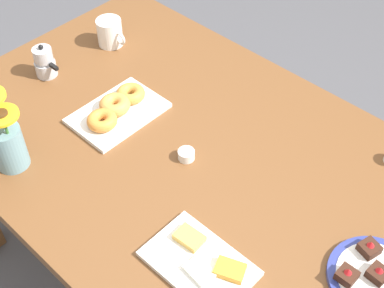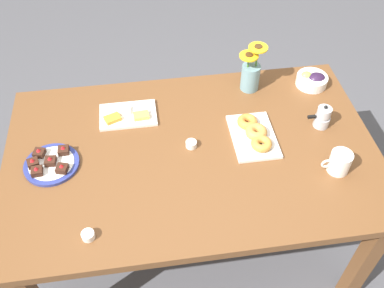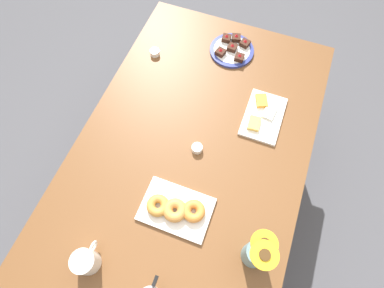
{
  "view_description": "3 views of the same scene",
  "coord_description": "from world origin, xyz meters",
  "px_view_note": "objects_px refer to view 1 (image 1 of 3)",
  "views": [
    {
      "loc": [
        0.71,
        -0.76,
        1.86
      ],
      "look_at": [
        0.0,
        0.0,
        0.78
      ],
      "focal_mm": 50.0,
      "sensor_mm": 36.0,
      "label": 1
    },
    {
      "loc": [
        0.18,
        1.21,
        2.11
      ],
      "look_at": [
        0.0,
        0.0,
        0.78
      ],
      "focal_mm": 40.0,
      "sensor_mm": 36.0,
      "label": 2
    },
    {
      "loc": [
        -0.51,
        -0.19,
        1.94
      ],
      "look_at": [
        0.0,
        0.0,
        0.78
      ],
      "focal_mm": 28.0,
      "sensor_mm": 36.0,
      "label": 3
    }
  ],
  "objects_px": {
    "jam_cup_honey": "(187,155)",
    "moka_pot": "(45,63)",
    "dining_table": "(192,173)",
    "flower_vase": "(7,142)",
    "coffee_mug": "(110,32)",
    "cheese_platter": "(201,262)",
    "dessert_plate": "(377,279)",
    "croissant_platter": "(117,109)"
  },
  "relations": [
    {
      "from": "cheese_platter",
      "to": "croissant_platter",
      "type": "xyz_separation_m",
      "value": [
        -0.54,
        0.21,
        0.01
      ]
    },
    {
      "from": "jam_cup_honey",
      "to": "dining_table",
      "type": "bearing_deg",
      "value": 91.95
    },
    {
      "from": "moka_pot",
      "to": "flower_vase",
      "type": "bearing_deg",
      "value": -49.44
    },
    {
      "from": "coffee_mug",
      "to": "flower_vase",
      "type": "bearing_deg",
      "value": -67.24
    },
    {
      "from": "coffee_mug",
      "to": "cheese_platter",
      "type": "xyz_separation_m",
      "value": [
        0.84,
        -0.44,
        -0.04
      ]
    },
    {
      "from": "coffee_mug",
      "to": "flower_vase",
      "type": "xyz_separation_m",
      "value": [
        0.24,
        -0.56,
        0.04
      ]
    },
    {
      "from": "jam_cup_honey",
      "to": "dessert_plate",
      "type": "bearing_deg",
      "value": 1.98
    },
    {
      "from": "coffee_mug",
      "to": "jam_cup_honey",
      "type": "bearing_deg",
      "value": -20.56
    },
    {
      "from": "jam_cup_honey",
      "to": "croissant_platter",
      "type": "bearing_deg",
      "value": -177.28
    },
    {
      "from": "croissant_platter",
      "to": "jam_cup_honey",
      "type": "distance_m",
      "value": 0.28
    },
    {
      "from": "coffee_mug",
      "to": "croissant_platter",
      "type": "distance_m",
      "value": 0.37
    },
    {
      "from": "dining_table",
      "to": "coffee_mug",
      "type": "relative_size",
      "value": 13.0
    },
    {
      "from": "dining_table",
      "to": "jam_cup_honey",
      "type": "xyz_separation_m",
      "value": [
        0.0,
        -0.02,
        0.1
      ]
    },
    {
      "from": "jam_cup_honey",
      "to": "dessert_plate",
      "type": "relative_size",
      "value": 0.21
    },
    {
      "from": "croissant_platter",
      "to": "dessert_plate",
      "type": "height_order",
      "value": "same"
    },
    {
      "from": "cheese_platter",
      "to": "moka_pot",
      "type": "height_order",
      "value": "moka_pot"
    },
    {
      "from": "cheese_platter",
      "to": "croissant_platter",
      "type": "distance_m",
      "value": 0.59
    },
    {
      "from": "croissant_platter",
      "to": "jam_cup_honey",
      "type": "bearing_deg",
      "value": 2.72
    },
    {
      "from": "jam_cup_honey",
      "to": "moka_pot",
      "type": "relative_size",
      "value": 0.4
    },
    {
      "from": "dining_table",
      "to": "moka_pot",
      "type": "height_order",
      "value": "moka_pot"
    },
    {
      "from": "coffee_mug",
      "to": "jam_cup_honey",
      "type": "distance_m",
      "value": 0.62
    },
    {
      "from": "jam_cup_honey",
      "to": "moka_pot",
      "type": "height_order",
      "value": "moka_pot"
    },
    {
      "from": "flower_vase",
      "to": "dining_table",
      "type": "bearing_deg",
      "value": 47.51
    },
    {
      "from": "flower_vase",
      "to": "moka_pot",
      "type": "height_order",
      "value": "flower_vase"
    },
    {
      "from": "flower_vase",
      "to": "dessert_plate",
      "type": "bearing_deg",
      "value": 21.53
    },
    {
      "from": "croissant_platter",
      "to": "dessert_plate",
      "type": "relative_size",
      "value": 1.23
    },
    {
      "from": "flower_vase",
      "to": "moka_pot",
      "type": "distance_m",
      "value": 0.4
    },
    {
      "from": "dining_table",
      "to": "dessert_plate",
      "type": "relative_size",
      "value": 7.03
    },
    {
      "from": "cheese_platter",
      "to": "croissant_platter",
      "type": "bearing_deg",
      "value": 158.62
    },
    {
      "from": "dessert_plate",
      "to": "moka_pot",
      "type": "distance_m",
      "value": 1.19
    },
    {
      "from": "dining_table",
      "to": "cheese_platter",
      "type": "xyz_separation_m",
      "value": [
        0.26,
        -0.25,
        0.1
      ]
    },
    {
      "from": "coffee_mug",
      "to": "cheese_platter",
      "type": "relative_size",
      "value": 0.47
    },
    {
      "from": "flower_vase",
      "to": "jam_cup_honey",
      "type": "bearing_deg",
      "value": 45.57
    },
    {
      "from": "flower_vase",
      "to": "moka_pot",
      "type": "xyz_separation_m",
      "value": [
        -0.26,
        0.3,
        -0.04
      ]
    },
    {
      "from": "croissant_platter",
      "to": "dining_table",
      "type": "bearing_deg",
      "value": 7.49
    },
    {
      "from": "dining_table",
      "to": "flower_vase",
      "type": "xyz_separation_m",
      "value": [
        -0.34,
        -0.37,
        0.17
      ]
    },
    {
      "from": "croissant_platter",
      "to": "moka_pot",
      "type": "distance_m",
      "value": 0.32
    },
    {
      "from": "coffee_mug",
      "to": "croissant_platter",
      "type": "bearing_deg",
      "value": -37.94
    },
    {
      "from": "dining_table",
      "to": "cheese_platter",
      "type": "height_order",
      "value": "cheese_platter"
    },
    {
      "from": "jam_cup_honey",
      "to": "dessert_plate",
      "type": "xyz_separation_m",
      "value": [
        0.59,
        0.02,
        -0.0
      ]
    },
    {
      "from": "jam_cup_honey",
      "to": "flower_vase",
      "type": "xyz_separation_m",
      "value": [
        -0.34,
        -0.35,
        0.07
      ]
    },
    {
      "from": "dessert_plate",
      "to": "croissant_platter",
      "type": "bearing_deg",
      "value": -177.78
    }
  ]
}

